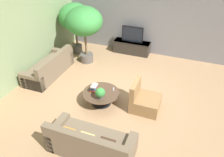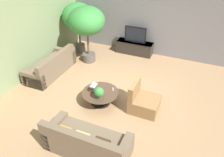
{
  "view_description": "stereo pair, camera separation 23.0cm",
  "coord_description": "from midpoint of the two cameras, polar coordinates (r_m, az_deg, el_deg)",
  "views": [
    {
      "loc": [
        1.86,
        -5.18,
        4.27
      ],
      "look_at": [
        -0.13,
        0.02,
        0.55
      ],
      "focal_mm": 35.0,
      "sensor_mm": 36.0,
      "label": 1
    },
    {
      "loc": [
        2.07,
        -5.09,
        4.27
      ],
      "look_at": [
        -0.13,
        0.02,
        0.55
      ],
      "focal_mm": 35.0,
      "sensor_mm": 36.0,
      "label": 2
    }
  ],
  "objects": [
    {
      "name": "ground_plane",
      "position": [
        6.96,
        1.83,
        -4.1
      ],
      "size": [
        24.0,
        24.0,
        0.0
      ],
      "primitive_type": "plane",
      "color": "#9E7A56"
    },
    {
      "name": "back_wall_stone",
      "position": [
        9.05,
        9.95,
        15.46
      ],
      "size": [
        7.4,
        0.12,
        3.0
      ],
      "primitive_type": "cube",
      "color": "slate",
      "rests_on": "ground"
    },
    {
      "name": "side_wall_left",
      "position": [
        7.96,
        -20.2,
        11.35
      ],
      "size": [
        0.12,
        7.4,
        3.0
      ],
      "primitive_type": "cube",
      "color": "gray",
      "rests_on": "ground"
    },
    {
      "name": "media_console",
      "position": [
        9.3,
        6.63,
        8.06
      ],
      "size": [
        1.52,
        0.5,
        0.52
      ],
      "color": "#2D2823",
      "rests_on": "ground"
    },
    {
      "name": "television",
      "position": [
        9.07,
        6.86,
        11.28
      ],
      "size": [
        0.88,
        0.13,
        0.64
      ],
      "color": "black",
      "rests_on": "media_console"
    },
    {
      "name": "coffee_table",
      "position": [
        6.47,
        -2.03,
        -4.41
      ],
      "size": [
        1.08,
        1.08,
        0.39
      ],
      "color": "black",
      "rests_on": "ground"
    },
    {
      "name": "couch_by_wall",
      "position": [
        8.09,
        -14.68,
        3.06
      ],
      "size": [
        0.84,
        2.08,
        0.84
      ],
      "rotation": [
        0.0,
        0.0,
        -1.57
      ],
      "color": "brown",
      "rests_on": "ground"
    },
    {
      "name": "couch_near_entry",
      "position": [
        5.2,
        -5.28,
        -16.4
      ],
      "size": [
        1.97,
        0.84,
        0.84
      ],
      "rotation": [
        0.0,
        0.0,
        3.14
      ],
      "color": "brown",
      "rests_on": "ground"
    },
    {
      "name": "armchair_wicker",
      "position": [
        6.32,
        9.12,
        -6.0
      ],
      "size": [
        0.8,
        0.76,
        0.86
      ],
      "rotation": [
        0.0,
        0.0,
        1.57
      ],
      "color": "olive",
      "rests_on": "ground"
    },
    {
      "name": "potted_palm_tall",
      "position": [
        8.98,
        -8.14,
        15.51
      ],
      "size": [
        1.24,
        1.24,
        2.08
      ],
      "color": "#514C47",
      "rests_on": "ground"
    },
    {
      "name": "potted_palm_corner",
      "position": [
        8.17,
        -5.8,
        14.36
      ],
      "size": [
        1.35,
        1.35,
        2.16
      ],
      "color": "#514C47",
      "rests_on": "ground"
    },
    {
      "name": "potted_plant_tabletop",
      "position": [
        6.07,
        -2.31,
        -3.71
      ],
      "size": [
        0.28,
        0.28,
        0.34
      ],
      "color": "#514C47",
      "rests_on": "coffee_table"
    },
    {
      "name": "book_stack",
      "position": [
        6.45,
        -3.88,
        -2.38
      ],
      "size": [
        0.25,
        0.29,
        0.18
      ],
      "color": "gold",
      "rests_on": "coffee_table"
    },
    {
      "name": "remote_black",
      "position": [
        6.38,
        -1.98,
        -3.62
      ],
      "size": [
        0.07,
        0.16,
        0.02
      ],
      "primitive_type": "cube",
      "rotation": [
        0.0,
        0.0,
        0.2
      ],
      "color": "black",
      "rests_on": "coffee_table"
    },
    {
      "name": "remote_silver",
      "position": [
        6.49,
        1.28,
        -2.82
      ],
      "size": [
        0.1,
        0.16,
        0.02
      ],
      "primitive_type": "cube",
      "rotation": [
        0.0,
        0.0,
        0.38
      ],
      "color": "gray",
      "rests_on": "coffee_table"
    }
  ]
}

